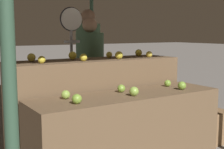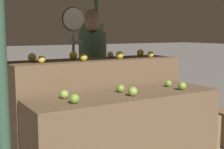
{
  "view_description": "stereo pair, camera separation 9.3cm",
  "coord_description": "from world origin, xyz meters",
  "px_view_note": "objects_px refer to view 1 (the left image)",
  "views": [
    {
      "loc": [
        -1.69,
        -2.33,
        1.37
      ],
      "look_at": [
        0.01,
        0.3,
        0.95
      ],
      "focal_mm": 50.0,
      "sensor_mm": 36.0,
      "label": 1
    },
    {
      "loc": [
        -1.61,
        -2.38,
        1.37
      ],
      "look_at": [
        0.01,
        0.3,
        0.95
      ],
      "focal_mm": 50.0,
      "sensor_mm": 36.0,
      "label": 2
    }
  ],
  "objects_px": {
    "person_customer_left": "(88,56)",
    "wooden_crate_side": "(209,126)",
    "produce_scale": "(72,44)",
    "person_vendor_at_scale": "(90,66)"
  },
  "relations": [
    {
      "from": "person_customer_left",
      "to": "wooden_crate_side",
      "type": "bearing_deg",
      "value": 109.4
    },
    {
      "from": "produce_scale",
      "to": "wooden_crate_side",
      "type": "height_order",
      "value": "produce_scale"
    },
    {
      "from": "person_vendor_at_scale",
      "to": "wooden_crate_side",
      "type": "xyz_separation_m",
      "value": [
        0.99,
        -1.31,
        -0.7
      ]
    },
    {
      "from": "person_customer_left",
      "to": "wooden_crate_side",
      "type": "relative_size",
      "value": 4.33
    },
    {
      "from": "person_vendor_at_scale",
      "to": "wooden_crate_side",
      "type": "distance_m",
      "value": 1.78
    },
    {
      "from": "produce_scale",
      "to": "person_customer_left",
      "type": "height_order",
      "value": "person_customer_left"
    },
    {
      "from": "person_customer_left",
      "to": "wooden_crate_side",
      "type": "height_order",
      "value": "person_customer_left"
    },
    {
      "from": "produce_scale",
      "to": "person_vendor_at_scale",
      "type": "relative_size",
      "value": 1.07
    },
    {
      "from": "person_vendor_at_scale",
      "to": "wooden_crate_side",
      "type": "height_order",
      "value": "person_vendor_at_scale"
    },
    {
      "from": "produce_scale",
      "to": "person_vendor_at_scale",
      "type": "bearing_deg",
      "value": 35.48
    }
  ]
}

